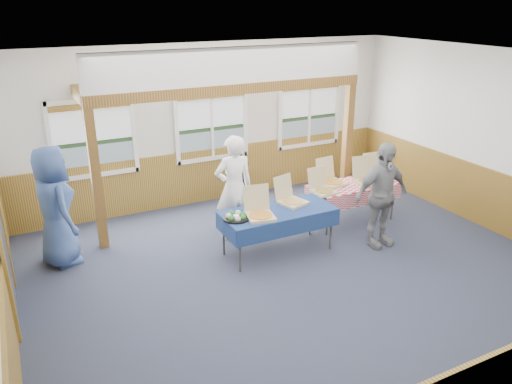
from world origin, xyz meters
TOP-DOWN VIEW (x-y plane):
  - floor at (0.00, 0.00)m, footprint 8.00×8.00m
  - ceiling at (0.00, 0.00)m, footprint 8.00×8.00m
  - wall_back at (0.00, 3.50)m, footprint 8.00×0.00m
  - wall_right at (4.00, 0.00)m, footprint 0.00×8.00m
  - wainscot_back at (0.00, 3.48)m, footprint 7.98×0.05m
  - wainscot_left at (-3.98, 0.00)m, footprint 0.05×6.98m
  - wainscot_right at (3.98, 0.00)m, footprint 0.05×6.98m
  - cased_opening at (-3.96, 0.90)m, footprint 0.06×1.30m
  - window_left at (-2.30, 3.46)m, footprint 1.56×0.10m
  - window_mid at (0.00, 3.46)m, footprint 1.56×0.10m
  - window_right at (2.30, 3.46)m, footprint 1.56×0.10m
  - post_left at (-2.50, 2.30)m, footprint 0.15×0.15m
  - post_right at (2.50, 2.30)m, footprint 0.15×0.15m
  - cross_beam at (0.00, 2.30)m, footprint 5.15×0.18m
  - table_left at (0.06, 0.79)m, footprint 2.02×1.51m
  - table_right at (1.90, 1.23)m, footprint 1.69×0.81m
  - pizza_box_a at (-0.34, 0.68)m, footprint 0.51×0.58m
  - pizza_box_b at (0.39, 0.95)m, footprint 0.51×0.57m
  - pizza_box_c at (1.14, 1.13)m, footprint 0.40×0.48m
  - pizza_box_d at (1.54, 1.43)m, footprint 0.47×0.55m
  - pizza_box_e at (2.15, 1.16)m, footprint 0.48×0.56m
  - pizza_box_f at (2.55, 1.37)m, footprint 0.42×0.50m
  - veggie_tray at (-0.69, 0.79)m, footprint 0.43×0.43m
  - drink_glass at (2.75, 0.98)m, footprint 0.07×0.07m
  - woman_white at (-0.36, 1.62)m, footprint 0.71×0.49m
  - woman_black at (0.06, 2.52)m, footprint 0.84×0.72m
  - man_blue at (-3.20, 2.04)m, footprint 0.83×1.06m
  - person_grey at (1.73, 0.27)m, footprint 1.07×0.47m

SIDE VIEW (x-z plane):
  - floor at x=0.00m, z-range 0.00..0.00m
  - wainscot_back at x=0.00m, z-range 0.00..1.10m
  - wainscot_left at x=-3.98m, z-range 0.00..1.10m
  - wainscot_right at x=3.98m, z-range 0.00..1.10m
  - table_right at x=1.90m, z-range 0.32..1.07m
  - table_left at x=0.06m, z-range 0.32..1.08m
  - woman_black at x=0.06m, z-range 0.00..1.52m
  - veggie_tray at x=-0.69m, z-range 0.74..0.84m
  - pizza_box_c at x=1.14m, z-range 0.62..1.03m
  - pizza_box_f at x=2.55m, z-range 0.61..1.03m
  - pizza_box_b at x=0.39m, z-range 0.61..1.04m
  - pizza_box_d at x=1.54m, z-range 0.60..1.05m
  - pizza_box_a at x=-0.34m, z-range 0.60..1.05m
  - pizza_box_e at x=2.15m, z-range 0.60..1.06m
  - drink_glass at x=2.75m, z-range 0.76..0.91m
  - person_grey at x=1.73m, z-range 0.00..1.81m
  - woman_white at x=-0.36m, z-range 0.00..1.86m
  - man_blue at x=-3.20m, z-range 0.00..1.93m
  - cased_opening at x=-3.96m, z-range 0.00..2.10m
  - post_left at x=-2.50m, z-range 0.00..2.40m
  - post_right at x=2.50m, z-range 0.00..2.40m
  - wall_back at x=0.00m, z-range -2.40..5.60m
  - wall_right at x=4.00m, z-range -2.40..5.60m
  - window_left at x=-2.30m, z-range 0.95..2.41m
  - window_mid at x=0.00m, z-range 0.95..2.41m
  - window_right at x=2.30m, z-range 0.95..2.41m
  - cross_beam at x=0.00m, z-range 2.40..2.58m
  - ceiling at x=0.00m, z-range 3.20..3.20m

